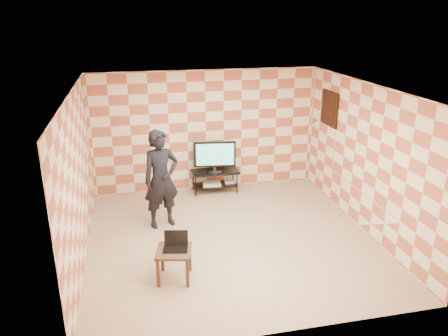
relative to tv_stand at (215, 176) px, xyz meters
The scene contains 14 objects.
floor 2.25m from the tv_stand, 93.65° to the right, with size 5.00×5.00×0.00m, color #9D8367.
wall_back 1.03m from the tv_stand, 116.90° to the left, with size 5.00×0.02×2.70m, color beige.
wall_front 4.82m from the tv_stand, 91.72° to the right, with size 5.00×0.02×2.70m, color beige.
wall_left 3.59m from the tv_stand, 139.95° to the right, with size 0.02×5.00×2.70m, color beige.
wall_right 3.39m from the tv_stand, 43.28° to the right, with size 0.02×5.00×2.70m, color beige.
ceiling 3.22m from the tv_stand, 93.65° to the right, with size 5.00×5.00×0.02m, color white.
wall_art 2.89m from the tv_stand, 16.06° to the right, with size 0.04×0.72×0.72m.
tv_stand is the anchor object (origin of this frame).
tv 0.51m from the tv_stand, 82.09° to the right, with size 0.93×0.21×0.68m.
dvd_player 0.18m from the tv_stand, 159.11° to the right, with size 0.39×0.28×0.07m, color silver.
game_console 0.38m from the tv_stand, ahead, with size 0.21×0.15×0.05m, color silver.
side_table 3.47m from the tv_stand, 111.39° to the right, with size 0.62×0.62×0.50m.
laptop 3.41m from the tv_stand, 111.13° to the right, with size 0.41×0.35×0.24m.
person 1.98m from the tv_stand, 132.74° to the right, with size 0.68×0.45×1.87m, color black.
Camera 1 is at (-1.61, -6.77, 3.88)m, focal length 35.00 mm.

